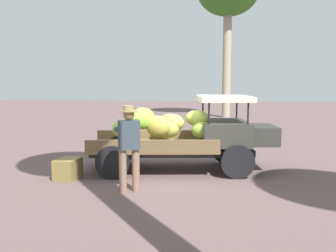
% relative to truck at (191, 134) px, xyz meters
% --- Properties ---
extents(ground_plane, '(60.00, 60.00, 0.00)m').
position_rel_truck_xyz_m(ground_plane, '(-0.66, -0.11, -0.90)').
color(ground_plane, brown).
extents(truck, '(4.57, 2.12, 1.82)m').
position_rel_truck_xyz_m(truck, '(0.00, 0.00, 0.00)').
color(truck, '#33322D').
rests_on(truck, ground).
extents(farmer, '(0.56, 0.52, 1.72)m').
position_rel_truck_xyz_m(farmer, '(-1.16, -1.83, 0.08)').
color(farmer, '#81624E').
rests_on(farmer, ground).
extents(wooden_crate, '(0.53, 0.65, 0.46)m').
position_rel_truck_xyz_m(wooden_crate, '(-2.72, -1.02, -0.67)').
color(wooden_crate, olive).
rests_on(wooden_crate, ground).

